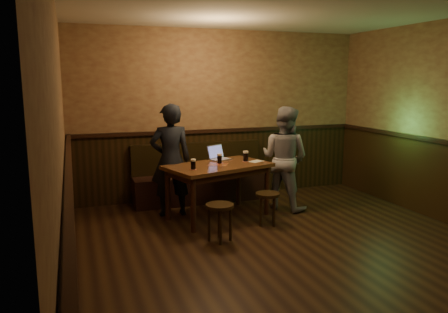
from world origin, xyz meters
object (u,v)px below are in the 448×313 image
Objects in this scene: pint_right at (246,156)px; laptop at (218,156)px; person_grey at (284,158)px; stool_left at (220,212)px; person_suit at (171,160)px; stool_right at (268,199)px; bench at (200,182)px; pint_mid at (220,159)px; pub_table at (218,171)px; pint_left at (193,164)px.

laptop is (-0.34, 0.28, -0.02)m from pint_right.
person_grey reaches higher than pint_right.
stool_left is 1.38m from person_suit.
stool_right is 1.16× the size of laptop.
pint_mid is at bearing -87.57° from bench.
person_suit is (-1.08, 0.26, -0.04)m from pint_right.
pint_right is (0.46, 0.08, 0.18)m from pub_table.
pint_right is at bearing 96.16° from stool_right.
stool_left is at bearing -155.61° from stool_right.
laptop is (0.12, 0.37, 0.16)m from pub_table.
person_grey is at bearing 48.00° from stool_right.
pint_mid is 0.42m from pint_right.
bench is at bearing 81.03° from stool_left.
stool_right is at bearing -93.59° from laptop.
pint_left reaches higher than stool_left.
person_grey reaches higher than pub_table.
person_suit is at bearing 46.13° from person_grey.
pub_table is 0.42m from laptop.
person_suit is (-0.74, -0.02, -0.02)m from laptop.
pint_right is 0.41× the size of laptop.
pint_left is at bearing -110.44° from bench.
person_suit reaches higher than bench.
stool_left is 0.30× the size of person_grey.
pint_right is (-0.07, 0.63, 0.50)m from stool_right.
bench is at bearing 72.71° from pub_table.
person_suit is (-0.18, 0.57, -0.03)m from pint_left.
pub_table is at bearing -90.00° from bench.
bench reaches higher than pub_table.
pint_mid reaches higher than pint_left.
person_grey is at bearing 11.46° from pint_left.
stool_left is at bearing 90.58° from person_grey.
pint_mid is at bearing 129.12° from stool_right.
pint_left is 0.55m from pint_mid.
stool_right is at bearing 145.72° from person_suit.
person_grey is (1.10, -0.85, 0.48)m from bench.
pint_mid is at bearing -175.80° from pint_right.
person_suit is at bearing 154.46° from laptop.
stool_right is at bearing -50.88° from pint_mid.
pub_table is 11.31× the size of pint_left.
stool_left is 1.77m from person_grey.
pint_mid reaches higher than pub_table.
pint_left reaches higher than stool_right.
bench is 1.04m from pint_mid.
pint_left is at bearing -160.55° from laptop.
bench is 1.35m from pint_left.
stool_right is 0.92m from pint_mid.
pint_left is at bearing -149.39° from pint_mid.
pint_mid is (0.04, -0.88, 0.54)m from bench.
pub_table is at bearing 154.64° from person_suit.
bench is at bearing 109.56° from stool_right.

